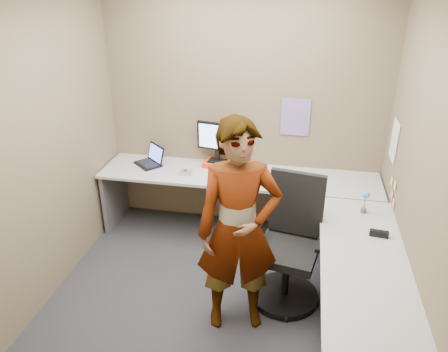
% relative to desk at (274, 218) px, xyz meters
% --- Properties ---
extents(ground, '(3.00, 3.00, 0.00)m').
position_rel_desk_xyz_m(ground, '(-0.44, -0.39, -0.59)').
color(ground, '#27272C').
rests_on(ground, ground).
extents(wall_back, '(3.00, 0.00, 3.00)m').
position_rel_desk_xyz_m(wall_back, '(-0.44, 0.91, 0.76)').
color(wall_back, brown).
rests_on(wall_back, ground).
extents(wall_right, '(0.00, 2.70, 2.70)m').
position_rel_desk_xyz_m(wall_right, '(1.06, -0.39, 0.76)').
color(wall_right, brown).
rests_on(wall_right, ground).
extents(wall_left, '(0.00, 2.70, 2.70)m').
position_rel_desk_xyz_m(wall_left, '(-1.94, -0.39, 0.76)').
color(wall_left, brown).
rests_on(wall_left, ground).
extents(desk, '(2.98, 2.58, 0.73)m').
position_rel_desk_xyz_m(desk, '(0.00, 0.00, 0.00)').
color(desk, '#B4B4B4').
rests_on(desk, ground).
extents(paper_ream, '(0.32, 0.26, 0.06)m').
position_rel_desk_xyz_m(paper_ream, '(-0.70, 0.76, 0.17)').
color(paper_ream, red).
rests_on(paper_ream, desk).
extents(monitor, '(0.46, 0.17, 0.44)m').
position_rel_desk_xyz_m(monitor, '(-0.70, 0.77, 0.46)').
color(monitor, black).
rests_on(monitor, paper_ream).
extents(laptop, '(0.38, 0.38, 0.21)m').
position_rel_desk_xyz_m(laptop, '(-1.43, 0.68, 0.20)').
color(laptop, black).
rests_on(laptop, desk).
extents(trackball_mouse, '(0.12, 0.08, 0.07)m').
position_rel_desk_xyz_m(trackball_mouse, '(-0.98, 0.48, 0.17)').
color(trackball_mouse, '#B7B7BC').
rests_on(trackball_mouse, desk).
extents(origami, '(0.10, 0.10, 0.06)m').
position_rel_desk_xyz_m(origami, '(-0.32, 0.54, 0.17)').
color(origami, white).
rests_on(origami, desk).
extents(stapler, '(0.15, 0.06, 0.05)m').
position_rel_desk_xyz_m(stapler, '(0.88, -0.37, 0.17)').
color(stapler, black).
rests_on(stapler, desk).
extents(flower, '(0.07, 0.07, 0.22)m').
position_rel_desk_xyz_m(flower, '(0.79, 0.01, 0.28)').
color(flower, brown).
rests_on(flower, desk).
extents(calendar_purple, '(0.30, 0.01, 0.40)m').
position_rel_desk_xyz_m(calendar_purple, '(0.11, 0.90, 0.71)').
color(calendar_purple, '#846BB7').
rests_on(calendar_purple, wall_back).
extents(calendar_white, '(0.01, 0.28, 0.38)m').
position_rel_desk_xyz_m(calendar_white, '(1.05, 0.51, 0.66)').
color(calendar_white, white).
rests_on(calendar_white, wall_right).
extents(sticky_note_a, '(0.01, 0.07, 0.07)m').
position_rel_desk_xyz_m(sticky_note_a, '(1.05, 0.16, 0.36)').
color(sticky_note_a, '#F2E059').
rests_on(sticky_note_a, wall_right).
extents(sticky_note_b, '(0.01, 0.07, 0.07)m').
position_rel_desk_xyz_m(sticky_note_b, '(1.05, 0.21, 0.23)').
color(sticky_note_b, pink).
rests_on(sticky_note_b, wall_right).
extents(sticky_note_c, '(0.01, 0.07, 0.07)m').
position_rel_desk_xyz_m(sticky_note_c, '(1.05, 0.09, 0.21)').
color(sticky_note_c, pink).
rests_on(sticky_note_c, wall_right).
extents(sticky_note_d, '(0.01, 0.07, 0.07)m').
position_rel_desk_xyz_m(sticky_note_d, '(1.05, 0.31, 0.33)').
color(sticky_note_d, '#F2E059').
rests_on(sticky_note_d, wall_right).
extents(office_chair, '(0.63, 0.61, 1.14)m').
position_rel_desk_xyz_m(office_chair, '(0.17, -0.34, -0.12)').
color(office_chair, black).
rests_on(office_chair, ground).
extents(person, '(0.74, 0.59, 1.79)m').
position_rel_desk_xyz_m(person, '(-0.22, -0.73, 0.30)').
color(person, '#999399').
rests_on(person, ground).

